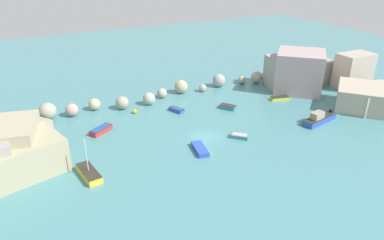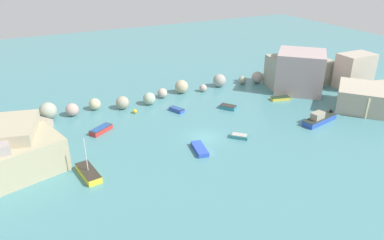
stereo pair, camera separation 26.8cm
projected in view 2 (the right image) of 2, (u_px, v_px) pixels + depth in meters
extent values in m
plane|color=teal|center=(205.00, 137.00, 49.88)|extent=(160.00, 160.00, 0.00)
cube|color=tan|center=(26.00, 125.00, 52.25)|extent=(7.24, 7.52, 1.09)
cube|color=tan|center=(9.00, 145.00, 42.32)|extent=(8.01, 8.62, 5.48)
cube|color=tan|center=(19.00, 157.00, 41.31)|extent=(10.44, 8.85, 4.01)
cube|color=#AFA191|center=(354.00, 71.00, 66.85)|extent=(6.51, 4.17, 6.40)
cube|color=#AC9796|center=(300.00, 72.00, 65.10)|extent=(11.32, 11.32, 7.21)
cube|color=#B1A691|center=(363.00, 98.00, 58.45)|extent=(11.06, 10.99, 3.64)
cube|color=#A09E8D|center=(289.00, 71.00, 67.73)|extent=(8.69, 6.40, 5.74)
cube|color=#9D9A85|center=(309.00, 69.00, 70.99)|extent=(7.48, 8.35, 4.43)
cube|color=tan|center=(374.00, 98.00, 58.83)|extent=(9.80, 8.45, 3.26)
sphere|color=#9CA08E|center=(48.00, 111.00, 54.90)|extent=(2.61, 2.61, 2.61)
sphere|color=tan|center=(72.00, 110.00, 56.08)|extent=(2.00, 2.00, 2.00)
sphere|color=#BAB18C|center=(95.00, 104.00, 58.28)|extent=(1.88, 1.88, 1.88)
sphere|color=#9E9984|center=(122.00, 103.00, 58.54)|extent=(2.12, 2.12, 2.12)
sphere|color=#9FAE97|center=(149.00, 99.00, 60.19)|extent=(2.07, 2.07, 2.07)
sphere|color=#B4A396|center=(162.00, 93.00, 63.05)|extent=(1.70, 1.70, 1.70)
sphere|color=tan|center=(182.00, 87.00, 65.01)|extent=(2.39, 2.39, 2.39)
sphere|color=#AD9E93|center=(203.00, 88.00, 65.88)|extent=(1.37, 1.37, 1.37)
sphere|color=#9D9B92|center=(219.00, 80.00, 68.08)|extent=(2.41, 2.41, 2.41)
sphere|color=#A0A48D|center=(243.00, 80.00, 69.69)|extent=(1.52, 1.52, 1.52)
sphere|color=#B0A497|center=(257.00, 77.00, 70.10)|extent=(2.22, 2.22, 2.22)
sphere|color=gold|center=(135.00, 111.00, 57.21)|extent=(0.67, 0.67, 0.67)
cube|color=gold|center=(89.00, 173.00, 41.21)|extent=(2.16, 4.68, 0.74)
cube|color=#312B22|center=(88.00, 170.00, 41.04)|extent=(2.11, 4.58, 0.06)
cylinder|color=silver|center=(86.00, 155.00, 40.18)|extent=(0.10, 0.10, 4.10)
cube|color=blue|center=(177.00, 110.00, 57.91)|extent=(2.02, 2.74, 0.48)
cube|color=#30191F|center=(177.00, 108.00, 57.79)|extent=(1.98, 2.69, 0.06)
cube|color=#234C93|center=(177.00, 108.00, 57.79)|extent=(1.72, 2.33, 0.08)
cube|color=blue|center=(200.00, 149.00, 46.44)|extent=(2.01, 3.86, 0.55)
cube|color=teal|center=(228.00, 107.00, 58.83)|extent=(2.61, 2.90, 0.55)
cube|color=#2E2C28|center=(228.00, 105.00, 58.70)|extent=(2.56, 2.84, 0.06)
cube|color=gold|center=(280.00, 98.00, 62.41)|extent=(3.43, 2.03, 0.48)
cube|color=#1E3020|center=(280.00, 97.00, 62.29)|extent=(3.36, 1.99, 0.06)
cube|color=#2A4CAF|center=(320.00, 120.00, 54.13)|extent=(6.39, 2.91, 0.75)
cube|color=#272F29|center=(320.00, 118.00, 53.95)|extent=(6.26, 2.85, 0.06)
cube|color=#9E937F|center=(318.00, 116.00, 53.35)|extent=(2.24, 1.58, 1.04)
cube|color=black|center=(331.00, 111.00, 55.50)|extent=(0.44, 0.50, 0.50)
cube|color=red|center=(101.00, 130.00, 51.28)|extent=(3.63, 2.95, 0.62)
cube|color=#263235|center=(101.00, 128.00, 51.13)|extent=(3.55, 2.89, 0.06)
cube|color=#234C93|center=(101.00, 128.00, 51.13)|extent=(3.08, 2.50, 0.08)
cube|color=teal|center=(239.00, 136.00, 49.65)|extent=(2.48, 2.48, 0.47)
cube|color=#ADA89E|center=(239.00, 135.00, 49.54)|extent=(2.11, 2.10, 0.08)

